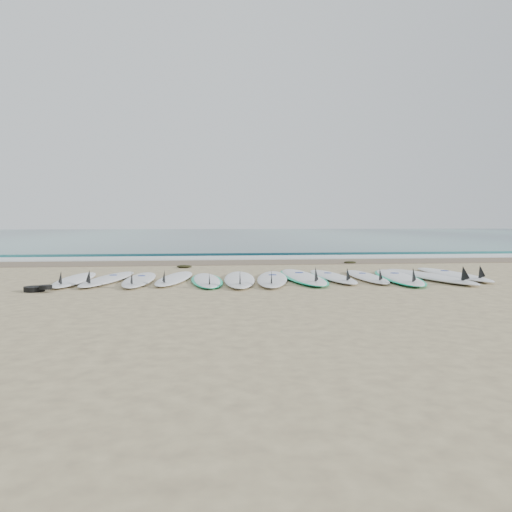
{
  "coord_description": "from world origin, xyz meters",
  "views": [
    {
      "loc": [
        -1.33,
        -9.31,
        1.11
      ],
      "look_at": [
        -0.21,
        0.84,
        0.4
      ],
      "focal_mm": 35.0,
      "sensor_mm": 36.0,
      "label": 1
    }
  ],
  "objects": [
    {
      "name": "ground",
      "position": [
        0.0,
        0.0,
        0.0
      ],
      "size": [
        120.0,
        120.0,
        0.0
      ],
      "primitive_type": "plane",
      "color": "tan"
    },
    {
      "name": "ocean",
      "position": [
        0.0,
        32.5,
        0.01
      ],
      "size": [
        120.0,
        55.0,
        0.03
      ],
      "primitive_type": "cube",
      "color": "#235D64",
      "rests_on": "ground"
    },
    {
      "name": "wet_sand_band",
      "position": [
        0.0,
        4.1,
        0.01
      ],
      "size": [
        120.0,
        1.8,
        0.01
      ],
      "primitive_type": "cube",
      "color": "brown",
      "rests_on": "ground"
    },
    {
      "name": "foam_band",
      "position": [
        0.0,
        5.5,
        0.02
      ],
      "size": [
        120.0,
        1.4,
        0.04
      ],
      "primitive_type": "cube",
      "color": "silver",
      "rests_on": "ground"
    },
    {
      "name": "wave_crest",
      "position": [
        0.0,
        7.0,
        0.05
      ],
      "size": [
        120.0,
        1.0,
        0.1
      ],
      "primitive_type": "cube",
      "color": "#235D64",
      "rests_on": "ground"
    },
    {
      "name": "surfboard_0",
      "position": [
        -3.64,
        0.06,
        0.05
      ],
      "size": [
        0.55,
        2.47,
        0.31
      ],
      "rotation": [
        0.0,
        0.0,
        -0.02
      ],
      "color": "white",
      "rests_on": "ground"
    },
    {
      "name": "surfboard_1",
      "position": [
        -3.06,
        0.09,
        0.06
      ],
      "size": [
        0.96,
        2.6,
        0.33
      ],
      "rotation": [
        0.0,
        0.0,
        -0.17
      ],
      "color": "white",
      "rests_on": "ground"
    },
    {
      "name": "surfboard_2",
      "position": [
        -2.46,
        -0.07,
        0.05
      ],
      "size": [
        0.57,
        2.49,
        0.32
      ],
      "rotation": [
        0.0,
        0.0,
        -0.02
      ],
      "color": "white",
      "rests_on": "ground"
    },
    {
      "name": "surfboard_3",
      "position": [
        -1.83,
        0.06,
        0.05
      ],
      "size": [
        0.87,
        2.49,
        0.31
      ],
      "rotation": [
        0.0,
        0.0,
        -0.15
      ],
      "color": "white",
      "rests_on": "ground"
    },
    {
      "name": "surfboard_4",
      "position": [
        -1.23,
        -0.23,
        0.04
      ],
      "size": [
        0.66,
        2.35,
        0.3
      ],
      "rotation": [
        0.0,
        0.0,
        0.04
      ],
      "color": "white",
      "rests_on": "ground"
    },
    {
      "name": "surfboard_5",
      "position": [
        -0.63,
        -0.25,
        0.06
      ],
      "size": [
        0.73,
        2.71,
        0.34
      ],
      "rotation": [
        0.0,
        0.0,
        -0.07
      ],
      "color": "white",
      "rests_on": "ground"
    },
    {
      "name": "surfboard_6",
      "position": [
        -0.02,
        -0.24,
        0.06
      ],
      "size": [
        0.96,
        2.71,
        0.34
      ],
      "rotation": [
        0.0,
        0.0,
        -0.16
      ],
      "color": "white",
      "rests_on": "ground"
    },
    {
      "name": "surfboard_7",
      "position": [
        0.61,
        0.03,
        0.05
      ],
      "size": [
        0.75,
        2.91,
        0.37
      ],
      "rotation": [
        0.0,
        0.0,
        0.02
      ],
      "color": "white",
      "rests_on": "ground"
    },
    {
      "name": "surfboard_8",
      "position": [
        1.2,
        0.04,
        0.06
      ],
      "size": [
        0.64,
        2.55,
        0.32
      ],
      "rotation": [
        0.0,
        0.0,
        0.05
      ],
      "color": "white",
      "rests_on": "ground"
    },
    {
      "name": "surfboard_9",
      "position": [
        1.85,
        -0.04,
        0.05
      ],
      "size": [
        0.6,
        2.43,
        0.31
      ],
      "rotation": [
        0.0,
        0.0,
        -0.04
      ],
      "color": "white",
      "rests_on": "ground"
    },
    {
      "name": "surfboard_10",
      "position": [
        2.42,
        -0.22,
        0.05
      ],
      "size": [
        1.08,
        2.91,
        0.36
      ],
      "rotation": [
        0.0,
        0.0,
        -0.14
      ],
      "color": "white",
      "rests_on": "ground"
    },
    {
      "name": "surfboard_11",
      "position": [
        3.06,
        -0.19,
        0.06
      ],
      "size": [
        1.05,
        2.95,
        0.37
      ],
      "rotation": [
        0.0,
        0.0,
        0.16
      ],
      "color": "white",
      "rests_on": "ground"
    },
    {
      "name": "surfboard_12",
      "position": [
        3.7,
        0.11,
        0.06
      ],
      "size": [
        0.67,
        2.73,
        0.35
      ],
      "rotation": [
        0.0,
        0.0,
        0.04
      ],
      "color": "white",
      "rests_on": "ground"
    },
    {
      "name": "seaweed_near",
      "position": [
        -1.73,
        2.67,
        0.04
      ],
      "size": [
        0.36,
        0.28,
        0.07
      ],
      "primitive_type": "ellipsoid",
      "color": "black",
      "rests_on": "ground"
    },
    {
      "name": "seaweed_far",
      "position": [
        2.58,
        3.43,
        0.03
      ],
      "size": [
        0.33,
        0.25,
        0.06
      ],
      "primitive_type": "ellipsoid",
      "color": "black",
      "rests_on": "ground"
    },
    {
      "name": "leash_coil",
      "position": [
        -3.92,
        -1.15,
        0.05
      ],
      "size": [
        0.46,
        0.36,
        0.11
      ],
      "color": "black",
      "rests_on": "ground"
    }
  ]
}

